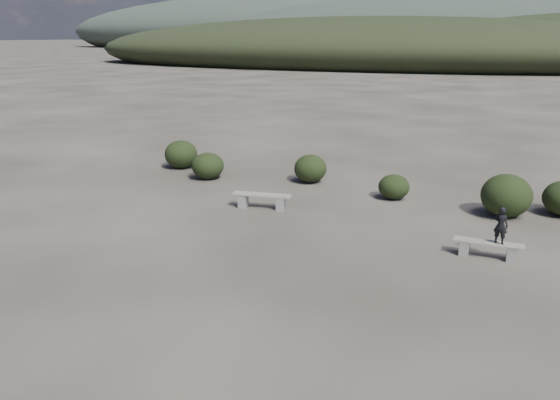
% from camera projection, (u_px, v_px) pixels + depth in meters
% --- Properties ---
extents(ground, '(1200.00, 1200.00, 0.00)m').
position_uv_depth(ground, '(241.00, 296.00, 11.61)').
color(ground, '#2A2520').
rests_on(ground, ground).
extents(bench_left, '(1.93, 0.76, 0.47)m').
position_uv_depth(bench_left, '(262.00, 200.00, 17.46)').
color(bench_left, slate).
rests_on(bench_left, ground).
extents(bench_right, '(1.68, 0.41, 0.42)m').
position_uv_depth(bench_right, '(488.00, 248.00, 13.56)').
color(bench_right, slate).
rests_on(bench_right, ground).
extents(seated_person, '(0.39, 0.31, 0.93)m').
position_uv_depth(seated_person, '(501.00, 225.00, 13.30)').
color(seated_person, black).
rests_on(seated_person, bench_right).
extents(shrub_a, '(1.24, 1.24, 1.02)m').
position_uv_depth(shrub_a, '(208.00, 166.00, 21.03)').
color(shrub_a, black).
rests_on(shrub_a, ground).
extents(shrub_b, '(1.23, 1.23, 1.05)m').
position_uv_depth(shrub_b, '(310.00, 169.00, 20.52)').
color(shrub_b, black).
rests_on(shrub_b, ground).
extents(shrub_c, '(1.05, 1.05, 0.84)m').
position_uv_depth(shrub_c, '(394.00, 187.00, 18.44)').
color(shrub_c, black).
rests_on(shrub_c, ground).
extents(shrub_d, '(1.50, 1.50, 1.32)m').
position_uv_depth(shrub_d, '(506.00, 196.00, 16.58)').
color(shrub_d, black).
rests_on(shrub_d, ground).
extents(shrub_f, '(1.36, 1.36, 1.15)m').
position_uv_depth(shrub_f, '(181.00, 154.00, 22.75)').
color(shrub_f, black).
rests_on(shrub_f, ground).
extents(mountain_ridges, '(500.00, 400.00, 56.00)m').
position_uv_depth(mountain_ridges, '(513.00, 26.00, 307.50)').
color(mountain_ridges, black).
rests_on(mountain_ridges, ground).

